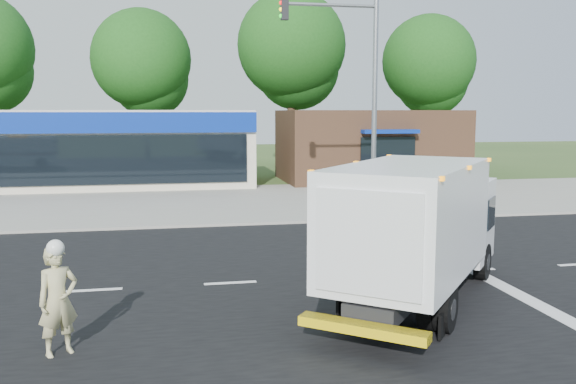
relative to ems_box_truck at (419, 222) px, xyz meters
name	(u,v)px	position (x,y,z in m)	size (l,w,h in m)	color
ground	(356,277)	(-0.62, 2.20, -1.70)	(120.00, 120.00, 0.00)	#385123
road_asphalt	(356,277)	(-0.62, 2.20, -1.69)	(60.00, 14.00, 0.02)	black
sidewalk	(290,217)	(-0.62, 10.40, -1.64)	(60.00, 2.40, 0.12)	gray
parking_apron	(266,197)	(-0.62, 16.20, -1.69)	(60.00, 9.00, 0.02)	gray
lane_markings	(433,289)	(0.73, 0.85, -1.68)	(55.20, 7.00, 0.01)	silver
ems_box_truck	(419,222)	(0.00, 0.00, 0.00)	(5.74, 6.47, 2.95)	black
emergency_worker	(58,299)	(-6.73, -1.39, -0.77)	(0.78, 0.70, 1.90)	tan
retail_strip_mall	(79,148)	(-9.62, 22.13, 0.31)	(18.00, 6.20, 4.00)	beige
brown_storefront	(370,145)	(6.38, 22.18, 0.30)	(10.00, 6.70, 4.00)	#382316
traffic_signal_pole	(358,83)	(1.74, 9.80, 3.22)	(3.51, 0.25, 8.00)	gray
background_trees	(220,60)	(-1.46, 30.36, 5.68)	(36.77, 7.39, 12.10)	#332114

